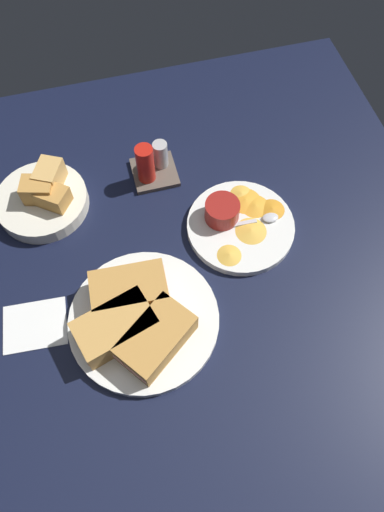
# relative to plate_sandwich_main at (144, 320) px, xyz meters

# --- Properties ---
(ground_plane) EXTENTS (1.10, 1.10, 0.03)m
(ground_plane) POSITION_rel_plate_sandwich_main_xyz_m (0.06, 0.07, -0.02)
(ground_plane) COLOR black
(plate_sandwich_main) EXTENTS (0.26, 0.26, 0.02)m
(plate_sandwich_main) POSITION_rel_plate_sandwich_main_xyz_m (0.00, 0.00, 0.00)
(plate_sandwich_main) COLOR white
(plate_sandwich_main) RESTS_ON ground_plane
(sandwich_half_near) EXTENTS (0.14, 0.08, 0.05)m
(sandwich_half_near) POSITION_rel_plate_sandwich_main_xyz_m (-0.01, 0.05, 0.03)
(sandwich_half_near) COLOR #C68C42
(sandwich_half_near) RESTS_ON plate_sandwich_main
(sandwich_half_far) EXTENTS (0.15, 0.11, 0.05)m
(sandwich_half_far) POSITION_rel_plate_sandwich_main_xyz_m (-0.05, -0.01, 0.03)
(sandwich_half_far) COLOR tan
(sandwich_half_far) RESTS_ON plate_sandwich_main
(sandwich_half_extra) EXTENTS (0.15, 0.14, 0.05)m
(sandwich_half_extra) POSITION_rel_plate_sandwich_main_xyz_m (0.01, -0.05, 0.03)
(sandwich_half_extra) COLOR #C68C42
(sandwich_half_extra) RESTS_ON plate_sandwich_main
(ramekin_dark_sauce) EXTENTS (0.06, 0.06, 0.04)m
(ramekin_dark_sauce) POSITION_rel_plate_sandwich_main_xyz_m (0.01, -0.06, 0.03)
(ramekin_dark_sauce) COLOR navy
(ramekin_dark_sauce) RESTS_ON plate_sandwich_main
(spoon_by_dark_ramekin) EXTENTS (0.04, 0.10, 0.01)m
(spoon_by_dark_ramekin) POSITION_rel_plate_sandwich_main_xyz_m (-0.01, -0.01, 0.01)
(spoon_by_dark_ramekin) COLOR silver
(spoon_by_dark_ramekin) RESTS_ON plate_sandwich_main
(plate_chips_companion) EXTENTS (0.21, 0.21, 0.02)m
(plate_chips_companion) POSITION_rel_plate_sandwich_main_xyz_m (0.22, 0.14, 0.00)
(plate_chips_companion) COLOR white
(plate_chips_companion) RESTS_ON ground_plane
(ramekin_light_gravy) EXTENTS (0.07, 0.07, 0.04)m
(ramekin_light_gravy) POSITION_rel_plate_sandwich_main_xyz_m (0.19, 0.17, 0.03)
(ramekin_light_gravy) COLOR maroon
(ramekin_light_gravy) RESTS_ON plate_chips_companion
(spoon_by_gravy_ramekin) EXTENTS (0.10, 0.02, 0.01)m
(spoon_by_gravy_ramekin) POSITION_rel_plate_sandwich_main_xyz_m (0.27, 0.14, 0.01)
(spoon_by_gravy_ramekin) COLOR silver
(spoon_by_gravy_ramekin) RESTS_ON plate_chips_companion
(plantain_chip_scatter) EXTENTS (0.18, 0.19, 0.01)m
(plantain_chip_scatter) POSITION_rel_plate_sandwich_main_xyz_m (0.24, 0.16, 0.01)
(plantain_chip_scatter) COLOR orange
(plantain_chip_scatter) RESTS_ON plate_chips_companion
(bread_basket_rear) EXTENTS (0.18, 0.18, 0.08)m
(bread_basket_rear) POSITION_rel_plate_sandwich_main_xyz_m (-0.14, 0.29, 0.02)
(bread_basket_rear) COLOR silver
(bread_basket_rear) RESTS_ON ground_plane
(condiment_caddy) EXTENTS (0.09, 0.09, 0.10)m
(condiment_caddy) POSITION_rel_plate_sandwich_main_xyz_m (0.09, 0.31, 0.03)
(condiment_caddy) COLOR brown
(condiment_caddy) RESTS_ON ground_plane
(paper_napkin_folded) EXTENTS (0.12, 0.10, 0.00)m
(paper_napkin_folded) POSITION_rel_plate_sandwich_main_xyz_m (-0.19, 0.04, -0.01)
(paper_napkin_folded) COLOR white
(paper_napkin_folded) RESTS_ON ground_plane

